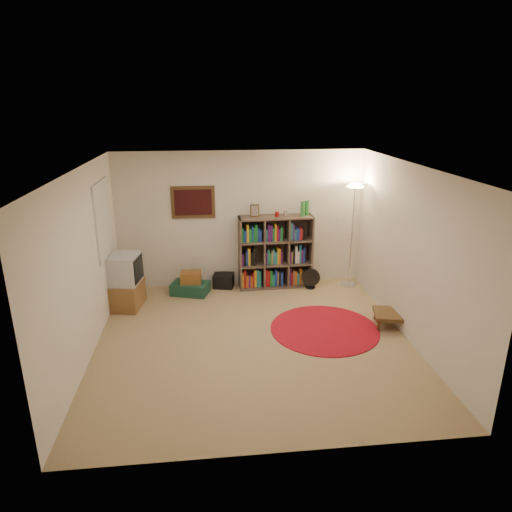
{
  "coord_description": "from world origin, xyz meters",
  "views": [
    {
      "loc": [
        -0.62,
        -5.86,
        3.31
      ],
      "look_at": [
        0.1,
        0.6,
        1.1
      ],
      "focal_mm": 32.0,
      "sensor_mm": 36.0,
      "label": 1
    }
  ],
  "objects": [
    {
      "name": "paper_towel",
      "position": [
        0.26,
        2.15,
        0.14
      ],
      "size": [
        0.15,
        0.15,
        0.28
      ],
      "rotation": [
        0.0,
        0.0,
        -0.14
      ],
      "color": "white",
      "rests_on": "ground"
    },
    {
      "name": "duffel_bag",
      "position": [
        -0.35,
        2.1,
        0.13
      ],
      "size": [
        0.42,
        0.37,
        0.25
      ],
      "rotation": [
        0.0,
        0.0,
        -0.2
      ],
      "color": "black",
      "rests_on": "ground"
    },
    {
      "name": "room",
      "position": [
        -0.05,
        0.05,
        1.26
      ],
      "size": [
        4.54,
        4.54,
        2.54
      ],
      "color": "#987F59",
      "rests_on": "ground"
    },
    {
      "name": "red_rug",
      "position": [
        1.11,
        0.23,
        0.01
      ],
      "size": [
        1.65,
        1.65,
        0.01
      ],
      "color": "maroon",
      "rests_on": "ground"
    },
    {
      "name": "tv_stand",
      "position": [
        -1.99,
        1.4,
        0.45
      ],
      "size": [
        0.54,
        0.7,
        0.93
      ],
      "rotation": [
        0.0,
        0.0,
        -0.17
      ],
      "color": "brown",
      "rests_on": "ground"
    },
    {
      "name": "suitcase",
      "position": [
        -0.96,
        1.84,
        0.1
      ],
      "size": [
        0.74,
        0.59,
        0.21
      ],
      "rotation": [
        0.0,
        0.0,
        -0.31
      ],
      "color": "#153A2B",
      "rests_on": "ground"
    },
    {
      "name": "side_table",
      "position": [
        2.15,
        0.24,
        0.19
      ],
      "size": [
        0.59,
        0.59,
        0.23
      ],
      "rotation": [
        0.0,
        0.0,
        -0.22
      ],
      "color": "#412C16",
      "rests_on": "ground"
    },
    {
      "name": "floor_lamp",
      "position": [
        2.02,
        1.92,
        1.62
      ],
      "size": [
        0.48,
        0.48,
        1.95
      ],
      "rotation": [
        0.0,
        0.0,
        -0.36
      ],
      "color": "silver",
      "rests_on": "ground"
    },
    {
      "name": "floor_fan",
      "position": [
        1.26,
        1.85,
        0.19
      ],
      "size": [
        0.34,
        0.19,
        0.39
      ],
      "rotation": [
        0.0,
        0.0,
        -0.07
      ],
      "color": "black",
      "rests_on": "ground"
    },
    {
      "name": "wicker_basket",
      "position": [
        -0.94,
        1.85,
        0.31
      ],
      "size": [
        0.38,
        0.28,
        0.21
      ],
      "rotation": [
        0.0,
        0.0,
        -0.06
      ],
      "color": "brown",
      "rests_on": "suitcase"
    },
    {
      "name": "bookshelf",
      "position": [
        0.6,
        2.05,
        0.65
      ],
      "size": [
        1.36,
        0.43,
        1.61
      ],
      "rotation": [
        0.0,
        0.0,
        0.04
      ],
      "color": "brown",
      "rests_on": "ground"
    }
  ]
}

